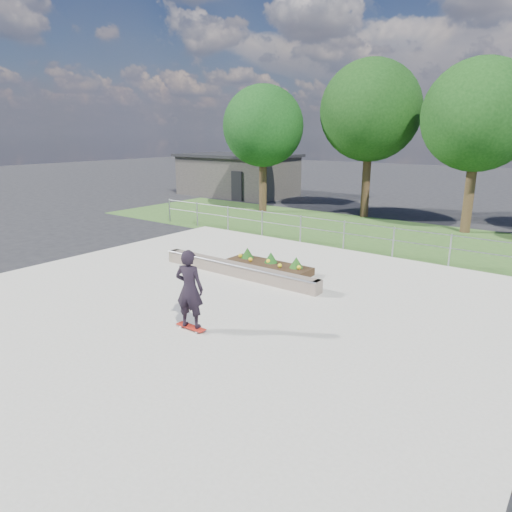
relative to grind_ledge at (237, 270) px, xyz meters
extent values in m
plane|color=black|center=(1.12, -2.25, -0.26)|extent=(120.00, 120.00, 0.00)
cube|color=#315321|center=(1.12, 8.75, -0.25)|extent=(30.00, 8.00, 0.02)
cube|color=#AEAA9A|center=(1.12, -2.25, -0.23)|extent=(15.00, 15.00, 0.06)
cylinder|color=gray|center=(-8.88, 5.25, 0.34)|extent=(0.06, 0.06, 1.20)
cylinder|color=gray|center=(-6.88, 5.25, 0.34)|extent=(0.06, 0.06, 1.20)
cylinder|color=#95979E|center=(-4.88, 5.25, 0.34)|extent=(0.06, 0.06, 1.20)
cylinder|color=gray|center=(-2.88, 5.25, 0.34)|extent=(0.06, 0.06, 1.20)
cylinder|color=gray|center=(-0.88, 5.25, 0.34)|extent=(0.06, 0.06, 1.20)
cylinder|color=gray|center=(1.12, 5.25, 0.34)|extent=(0.06, 0.06, 1.20)
cylinder|color=gray|center=(3.12, 5.25, 0.34)|extent=(0.06, 0.06, 1.20)
cylinder|color=#9C9FA5|center=(5.12, 5.25, 0.34)|extent=(0.06, 0.06, 1.20)
cylinder|color=gray|center=(1.12, 5.25, 0.89)|extent=(20.00, 0.04, 0.04)
cylinder|color=gray|center=(1.12, 5.25, 0.44)|extent=(20.00, 0.04, 0.04)
cube|color=#302D2A|center=(-12.88, 15.75, 1.14)|extent=(8.00, 5.00, 2.80)
cube|color=black|center=(-12.88, 15.75, 2.64)|extent=(8.40, 5.40, 0.20)
cube|color=black|center=(-10.88, 13.20, 0.74)|extent=(0.90, 0.10, 2.00)
cylinder|color=#332214|center=(-6.88, 10.75, 1.20)|extent=(0.44, 0.44, 2.93)
sphere|color=black|center=(-6.88, 10.75, 4.61)|extent=(4.55, 4.55, 4.55)
cylinder|color=#332114|center=(-1.38, 12.75, 1.42)|extent=(0.44, 0.44, 3.38)
sphere|color=black|center=(-1.38, 12.75, 5.36)|extent=(5.25, 5.25, 5.25)
cylinder|color=#372616|center=(4.12, 11.75, 1.31)|extent=(0.44, 0.44, 3.15)
sphere|color=black|center=(4.12, 11.75, 4.99)|extent=(4.90, 4.90, 4.90)
cube|color=brown|center=(0.00, 0.00, 0.00)|extent=(6.00, 0.40, 0.40)
cylinder|color=#94969C|center=(0.00, -0.20, 0.20)|extent=(6.00, 0.06, 0.06)
cube|color=brown|center=(-2.90, 0.00, 0.00)|extent=(0.15, 0.42, 0.40)
cube|color=#6A594E|center=(2.90, 0.00, 0.00)|extent=(0.15, 0.42, 0.40)
cube|color=black|center=(0.46, 0.96, -0.08)|extent=(3.00, 1.20, 0.25)
sphere|color=gold|center=(-0.74, 1.06, 0.13)|extent=(0.14, 0.14, 0.14)
sphere|color=gold|center=(-0.14, 0.86, 0.13)|extent=(0.14, 0.14, 0.14)
sphere|color=yellow|center=(0.46, 1.06, 0.13)|extent=(0.14, 0.14, 0.14)
sphere|color=yellow|center=(1.06, 0.86, 0.13)|extent=(0.14, 0.14, 0.14)
sphere|color=yellow|center=(1.66, 1.06, 0.13)|extent=(0.14, 0.14, 0.14)
cone|color=#153F12|center=(-0.54, 1.21, 0.23)|extent=(0.44, 0.44, 0.36)
cone|color=#144714|center=(0.46, 1.21, 0.23)|extent=(0.44, 0.44, 0.36)
cone|color=#194814|center=(1.46, 1.21, 0.23)|extent=(0.44, 0.44, 0.36)
cylinder|color=white|center=(1.51, -3.96, -0.18)|extent=(0.05, 0.03, 0.05)
cylinder|color=silver|center=(1.51, -3.78, -0.18)|extent=(0.05, 0.03, 0.05)
cylinder|color=silver|center=(2.03, -3.96, -0.18)|extent=(0.05, 0.03, 0.05)
cylinder|color=white|center=(2.03, -3.78, -0.18)|extent=(0.05, 0.03, 0.05)
cylinder|color=#A2A3A8|center=(1.51, -3.87, -0.15)|extent=(0.02, 0.18, 0.02)
cylinder|color=#A7A7AD|center=(2.03, -3.87, -0.15)|extent=(0.02, 0.18, 0.02)
cube|color=#A61F14|center=(1.77, -3.87, -0.13)|extent=(0.80, 0.21, 0.02)
imported|color=black|center=(1.77, -3.87, 0.80)|extent=(0.78, 0.63, 1.85)
camera|label=1|loc=(8.94, -10.81, 4.26)|focal=32.00mm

